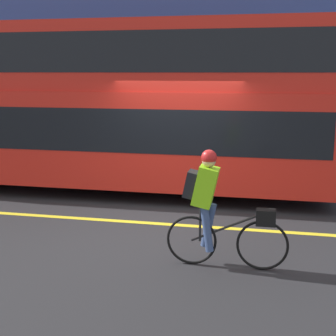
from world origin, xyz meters
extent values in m
plane|color=#232326|center=(0.00, 0.00, 0.00)|extent=(80.00, 80.00, 0.00)
cube|color=yellow|center=(0.00, 0.09, 0.00)|extent=(50.00, 0.14, 0.01)
cube|color=gray|center=(0.00, 5.53, 0.06)|extent=(60.00, 1.73, 0.12)
cube|color=#33478C|center=(0.00, 6.55, 3.65)|extent=(60.00, 0.30, 7.31)
cylinder|color=black|center=(1.09, 2.39, 0.48)|extent=(0.96, 0.30, 0.96)
cube|color=red|center=(-2.22, 2.39, 1.28)|extent=(10.66, 2.56, 1.99)
cube|color=black|center=(-2.22, 2.39, 1.52)|extent=(10.23, 2.58, 0.88)
cube|color=red|center=(-2.22, 2.39, 2.98)|extent=(10.66, 2.46, 1.41)
cube|color=black|center=(-2.22, 2.39, 3.05)|extent=(10.23, 2.48, 0.79)
torus|color=black|center=(1.69, -1.55, 0.35)|extent=(0.71, 0.04, 0.71)
torus|color=black|center=(0.71, -1.55, 0.35)|extent=(0.71, 0.04, 0.71)
cylinder|color=black|center=(1.20, -1.55, 0.58)|extent=(0.99, 0.03, 0.48)
cylinder|color=black|center=(0.83, -1.55, 0.62)|extent=(0.03, 0.03, 0.52)
cube|color=black|center=(1.72, -1.55, 0.75)|extent=(0.26, 0.16, 0.22)
cube|color=#8CE019|center=(0.90, -1.55, 1.15)|extent=(0.37, 0.32, 0.58)
cube|color=black|center=(0.70, -1.55, 1.17)|extent=(0.21, 0.26, 0.38)
cylinder|color=#384C7A|center=(0.94, -1.46, 0.56)|extent=(0.22, 0.11, 0.64)
cylinder|color=#384C7A|center=(0.94, -1.64, 0.56)|extent=(0.20, 0.11, 0.64)
sphere|color=tan|center=(0.94, -1.55, 1.50)|extent=(0.19, 0.19, 0.19)
sphere|color=red|center=(0.94, -1.55, 1.54)|extent=(0.21, 0.21, 0.21)
camera|label=1|loc=(1.67, -7.70, 2.68)|focal=50.00mm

